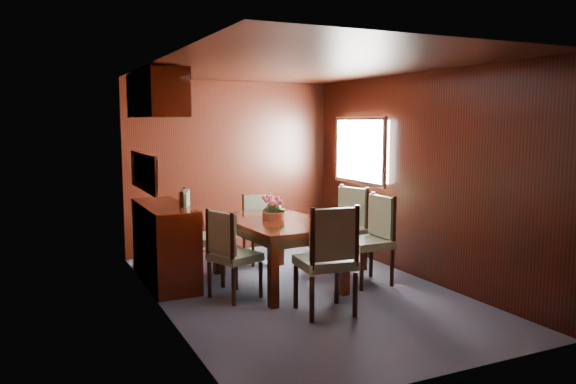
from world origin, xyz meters
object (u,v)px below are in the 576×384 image
chair_left_near (229,250)px  chair_right_near (373,234)px  chair_head (329,254)px  sideboard (165,244)px  flower_centerpiece (273,207)px  dining_table (277,229)px

chair_left_near → chair_right_near: (1.67, -0.13, 0.04)m
chair_left_near → chair_head: (0.68, -0.86, 0.07)m
sideboard → chair_left_near: size_ratio=1.48×
sideboard → chair_left_near: (0.46, -0.90, 0.07)m
sideboard → chair_head: size_ratio=1.31×
chair_right_near → chair_left_near: bearing=85.5°
sideboard → flower_centerpiece: size_ratio=5.14×
chair_head → flower_centerpiece: size_ratio=3.93×
chair_left_near → chair_right_near: chair_right_near is taller
sideboard → chair_head: 2.11m
sideboard → chair_left_near: 1.02m
chair_head → flower_centerpiece: (-0.01, 1.27, 0.27)m
chair_right_near → flower_centerpiece: bearing=61.7°
sideboard → chair_head: (1.14, -1.77, 0.14)m
chair_right_near → dining_table: bearing=66.7°
chair_head → flower_centerpiece: 1.30m
dining_table → chair_right_near: size_ratio=1.60×
flower_centerpiece → chair_head: bearing=-89.7°
chair_right_near → chair_head: bearing=126.6°
chair_right_near → chair_head: chair_head is taller
dining_table → chair_head: chair_head is taller
chair_head → dining_table: bearing=96.3°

